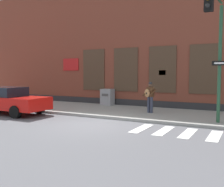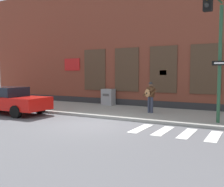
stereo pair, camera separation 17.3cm
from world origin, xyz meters
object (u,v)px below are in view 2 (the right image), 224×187
object	(u,v)px
utility_box	(108,97)
busker	(150,95)
traffic_light	(215,37)
red_car	(10,100)

from	to	relation	value
utility_box	busker	bearing A→B (deg)	-28.62
traffic_light	utility_box	bearing A→B (deg)	149.94
traffic_light	utility_box	world-z (taller)	traffic_light
red_car	traffic_light	world-z (taller)	traffic_light
red_car	busker	size ratio (longest dim) A/B	2.74
red_car	busker	xyz separation A→B (m)	(7.14, 3.28, 0.33)
red_car	utility_box	world-z (taller)	red_car
red_car	utility_box	distance (m)	6.31
busker	traffic_light	bearing A→B (deg)	-31.56
red_car	traffic_light	bearing A→B (deg)	5.89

